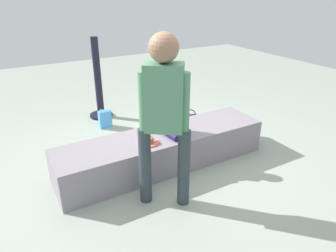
{
  "coord_description": "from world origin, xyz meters",
  "views": [
    {
      "loc": [
        -1.53,
        -2.78,
        1.95
      ],
      "look_at": [
        -0.11,
        -0.31,
        0.65
      ],
      "focal_mm": 33.25,
      "sensor_mm": 36.0,
      "label": 1
    }
  ],
  "objects_px": {
    "cake_plate": "(149,141)",
    "gift_bag": "(105,119)",
    "handbag_brown_canvas": "(173,109)",
    "handbag_black_leather": "(189,123)",
    "party_cup_red": "(137,134)",
    "water_bottle_near_gift": "(154,123)",
    "adult_standing": "(164,109)",
    "child_seated": "(172,116)"
  },
  "relations": [
    {
      "from": "child_seated",
      "to": "handbag_brown_canvas",
      "type": "xyz_separation_m",
      "value": [
        0.77,
        1.28,
        -0.5
      ]
    },
    {
      "from": "cake_plate",
      "to": "handbag_black_leather",
      "type": "xyz_separation_m",
      "value": [
        1.03,
        0.77,
        -0.31
      ]
    },
    {
      "from": "water_bottle_near_gift",
      "to": "handbag_black_leather",
      "type": "xyz_separation_m",
      "value": [
        0.42,
        -0.31,
        0.02
      ]
    },
    {
      "from": "cake_plate",
      "to": "party_cup_red",
      "type": "relative_size",
      "value": 2.35
    },
    {
      "from": "handbag_brown_canvas",
      "to": "cake_plate",
      "type": "bearing_deg",
      "value": -129.02
    },
    {
      "from": "adult_standing",
      "to": "handbag_brown_canvas",
      "type": "distance_m",
      "value": 2.36
    },
    {
      "from": "party_cup_red",
      "to": "handbag_black_leather",
      "type": "relative_size",
      "value": 0.3
    },
    {
      "from": "cake_plate",
      "to": "gift_bag",
      "type": "bearing_deg",
      "value": 89.85
    },
    {
      "from": "cake_plate",
      "to": "water_bottle_near_gift",
      "type": "distance_m",
      "value": 1.29
    },
    {
      "from": "party_cup_red",
      "to": "water_bottle_near_gift",
      "type": "bearing_deg",
      "value": 23.65
    },
    {
      "from": "adult_standing",
      "to": "gift_bag",
      "type": "relative_size",
      "value": 5.49
    },
    {
      "from": "gift_bag",
      "to": "party_cup_red",
      "type": "bearing_deg",
      "value": -64.41
    },
    {
      "from": "gift_bag",
      "to": "handbag_brown_canvas",
      "type": "distance_m",
      "value": 1.11
    },
    {
      "from": "adult_standing",
      "to": "party_cup_red",
      "type": "bearing_deg",
      "value": 76.13
    },
    {
      "from": "child_seated",
      "to": "gift_bag",
      "type": "height_order",
      "value": "child_seated"
    },
    {
      "from": "gift_bag",
      "to": "handbag_brown_canvas",
      "type": "xyz_separation_m",
      "value": [
        1.1,
        -0.12,
        -0.02
      ]
    },
    {
      "from": "cake_plate",
      "to": "party_cup_red",
      "type": "distance_m",
      "value": 1.04
    },
    {
      "from": "handbag_brown_canvas",
      "to": "gift_bag",
      "type": "bearing_deg",
      "value": 173.96
    },
    {
      "from": "adult_standing",
      "to": "handbag_black_leather",
      "type": "height_order",
      "value": "adult_standing"
    },
    {
      "from": "handbag_black_leather",
      "to": "gift_bag",
      "type": "bearing_deg",
      "value": 145.29
    },
    {
      "from": "cake_plate",
      "to": "handbag_brown_canvas",
      "type": "xyz_separation_m",
      "value": [
        1.1,
        1.36,
        -0.31
      ]
    },
    {
      "from": "handbag_brown_canvas",
      "to": "handbag_black_leather",
      "type": "bearing_deg",
      "value": -97.4
    },
    {
      "from": "child_seated",
      "to": "handbag_black_leather",
      "type": "xyz_separation_m",
      "value": [
        0.7,
        0.69,
        -0.51
      ]
    },
    {
      "from": "adult_standing",
      "to": "cake_plate",
      "type": "relative_size",
      "value": 7.22
    },
    {
      "from": "water_bottle_near_gift",
      "to": "handbag_brown_canvas",
      "type": "distance_m",
      "value": 0.57
    },
    {
      "from": "gift_bag",
      "to": "party_cup_red",
      "type": "xyz_separation_m",
      "value": [
        0.26,
        -0.55,
        -0.08
      ]
    },
    {
      "from": "adult_standing",
      "to": "party_cup_red",
      "type": "distance_m",
      "value": 1.73
    },
    {
      "from": "gift_bag",
      "to": "handbag_brown_canvas",
      "type": "bearing_deg",
      "value": -6.04
    },
    {
      "from": "gift_bag",
      "to": "handbag_black_leather",
      "type": "bearing_deg",
      "value": -34.71
    },
    {
      "from": "party_cup_red",
      "to": "cake_plate",
      "type": "bearing_deg",
      "value": -105.9
    },
    {
      "from": "adult_standing",
      "to": "handbag_black_leather",
      "type": "relative_size",
      "value": 5.01
    },
    {
      "from": "cake_plate",
      "to": "water_bottle_near_gift",
      "type": "bearing_deg",
      "value": 60.64
    },
    {
      "from": "handbag_black_leather",
      "to": "adult_standing",
      "type": "bearing_deg",
      "value": -131.51
    },
    {
      "from": "adult_standing",
      "to": "party_cup_red",
      "type": "relative_size",
      "value": 16.95
    },
    {
      "from": "child_seated",
      "to": "water_bottle_near_gift",
      "type": "bearing_deg",
      "value": 74.42
    },
    {
      "from": "cake_plate",
      "to": "handbag_black_leather",
      "type": "bearing_deg",
      "value": 36.87
    },
    {
      "from": "child_seated",
      "to": "handbag_black_leather",
      "type": "bearing_deg",
      "value": 44.65
    },
    {
      "from": "gift_bag",
      "to": "handbag_black_leather",
      "type": "xyz_separation_m",
      "value": [
        1.02,
        -0.71,
        -0.02
      ]
    },
    {
      "from": "cake_plate",
      "to": "gift_bag",
      "type": "relative_size",
      "value": 0.76
    },
    {
      "from": "gift_bag",
      "to": "handbag_black_leather",
      "type": "height_order",
      "value": "handbag_black_leather"
    },
    {
      "from": "water_bottle_near_gift",
      "to": "party_cup_red",
      "type": "distance_m",
      "value": 0.38
    },
    {
      "from": "water_bottle_near_gift",
      "to": "party_cup_red",
      "type": "relative_size",
      "value": 2.07
    }
  ]
}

